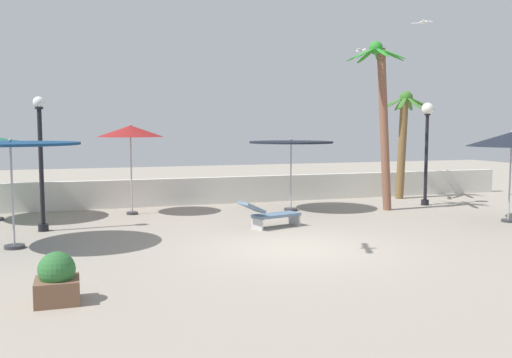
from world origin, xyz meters
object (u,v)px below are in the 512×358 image
Objects in this scene: palm_tree_1 at (382,108)px; lamp_post_0 at (41,156)px; patio_umbrella_2 at (10,147)px; palm_tree_0 at (404,130)px; planter at (57,280)px; patio_umbrella_3 at (512,140)px; lamp_post_1 at (427,136)px; lounge_chair_0 at (270,214)px; seagull_2 at (361,51)px; patio_umbrella_1 at (130,132)px; seagull_1 at (423,22)px; patio_umbrella_4 at (291,145)px.

palm_tree_1 is 10.93m from lamp_post_0.
palm_tree_0 is at bearing 20.48° from patio_umbrella_2.
palm_tree_1 is 1.55× the size of lamp_post_0.
palm_tree_0 is 16.32m from planter.
patio_umbrella_3 is 3.91m from lamp_post_1.
lounge_chair_0 is 2.19× the size of seagull_2.
patio_umbrella_1 is 9.55m from planter.
seagull_1 is at bearing 30.69° from palm_tree_1.
patio_umbrella_3 is 5.85m from palm_tree_0.
patio_umbrella_2 is at bearing -166.60° from lamp_post_1.
palm_tree_1 is 12.97m from planter.
patio_umbrella_3 is 0.65× the size of palm_tree_0.
lounge_chair_0 is 2.27× the size of planter.
palm_tree_0 is at bearing 12.94° from lamp_post_0.
patio_umbrella_3 is at bearing -90.50° from palm_tree_0.
planter is at bearing -131.93° from patio_umbrella_4.
seagull_1 reaches higher than palm_tree_1.
patio_umbrella_2 is 2.22m from lamp_post_0.
seagull_1 is at bearing 88.55° from patio_umbrella_3.
patio_umbrella_2 is 1.10× the size of patio_umbrella_4.
lamp_post_0 reaches higher than patio_umbrella_1.
patio_umbrella_4 is at bearing 48.07° from planter.
palm_tree_1 is 6.51× the size of seagull_2.
lounge_chair_0 is (6.64, 0.64, -1.99)m from patio_umbrella_2.
seagull_1 is (13.42, 2.04, 4.69)m from lamp_post_0.
palm_tree_1 is 5.98m from lounge_chair_0.
patio_umbrella_4 is at bearing 58.15° from lounge_chair_0.
planter is (-12.53, -7.90, -2.16)m from lamp_post_1.
patio_umbrella_1 is at bearing 180.00° from seagull_2.
lamp_post_0 is at bearing 75.72° from patio_umbrella_2.
seagull_1 reaches higher than seagull_2.
patio_umbrella_1 is 1.54× the size of lounge_chair_0.
patio_umbrella_1 is 3.51m from lamp_post_0.
lamp_post_0 is at bearing 168.19° from patio_umbrella_3.
patio_umbrella_3 is at bearing -11.81° from lamp_post_0.
palm_tree_1 reaches higher than palm_tree_0.
palm_tree_0 is 13.71m from lamp_post_0.
patio_umbrella_3 is 4.23m from palm_tree_1.
patio_umbrella_4 is 5.20m from lamp_post_1.
lamp_post_1 reaches higher than lamp_post_0.
lamp_post_1 is (-0.28, -1.95, -0.19)m from palm_tree_0.
patio_umbrella_4 is 3.85m from lounge_chair_0.
patio_umbrella_2 is at bearing -167.05° from palm_tree_1.
patio_umbrella_4 is at bearing -173.36° from seagull_1.
lounge_chair_0 is (-6.97, -2.60, -2.13)m from lamp_post_1.
palm_tree_1 reaches higher than patio_umbrella_4.
patio_umbrella_4 is 7.16m from seagull_1.
planter is at bearing -144.72° from palm_tree_1.
lamp_post_1 is at bearing 4.90° from lamp_post_0.
patio_umbrella_1 is 10.76m from palm_tree_0.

